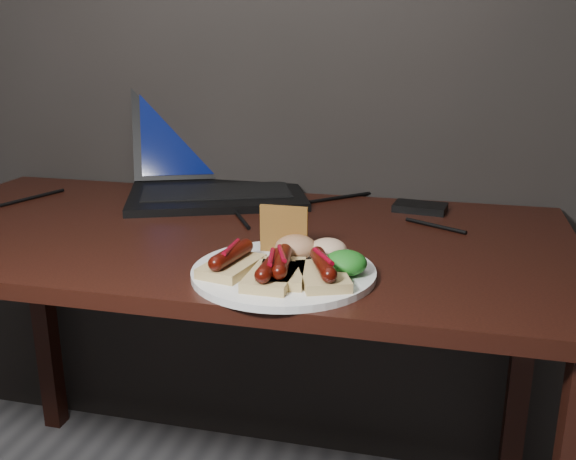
# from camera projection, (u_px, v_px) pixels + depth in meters

# --- Properties ---
(desk) EXTENTS (1.40, 0.70, 0.75)m
(desk) POSITION_uv_depth(u_px,v_px,m) (219.00, 272.00, 1.32)
(desk) COLOR black
(desk) RESTS_ON ground
(laptop) EXTENTS (0.52, 0.50, 0.25)m
(laptop) POSITION_uv_depth(u_px,v_px,m) (215.00, 173.00, 1.58)
(laptop) COLOR black
(laptop) RESTS_ON desk
(hard_drive) EXTENTS (0.12, 0.09, 0.02)m
(hard_drive) POSITION_uv_depth(u_px,v_px,m) (420.00, 207.00, 1.44)
(hard_drive) COLOR black
(hard_drive) RESTS_ON desk
(desk_cables) EXTENTS (1.05, 0.36, 0.01)m
(desk_cables) POSITION_uv_depth(u_px,v_px,m) (243.00, 207.00, 1.45)
(desk_cables) COLOR black
(desk_cables) RESTS_ON desk
(plate) EXTENTS (0.31, 0.31, 0.01)m
(plate) POSITION_uv_depth(u_px,v_px,m) (284.00, 272.00, 1.06)
(plate) COLOR white
(plate) RESTS_ON desk
(bread_sausage_left) EXTENTS (0.09, 0.13, 0.04)m
(bread_sausage_left) POSITION_uv_depth(u_px,v_px,m) (231.00, 261.00, 1.04)
(bread_sausage_left) COLOR #E3CE85
(bread_sausage_left) RESTS_ON plate
(bread_sausage_center) EXTENTS (0.09, 0.12, 0.04)m
(bread_sausage_center) POSITION_uv_depth(u_px,v_px,m) (282.00, 268.00, 1.01)
(bread_sausage_center) COLOR #E3CE85
(bread_sausage_center) RESTS_ON plate
(bread_sausage_right) EXTENTS (0.11, 0.13, 0.04)m
(bread_sausage_right) POSITION_uv_depth(u_px,v_px,m) (323.00, 271.00, 1.00)
(bread_sausage_right) COLOR #E3CE85
(bread_sausage_right) RESTS_ON plate
(bread_sausage_extra) EXTENTS (0.07, 0.12, 0.04)m
(bread_sausage_extra) POSITION_uv_depth(u_px,v_px,m) (271.00, 272.00, 0.99)
(bread_sausage_extra) COLOR #E3CE85
(bread_sausage_extra) RESTS_ON plate
(crispbread) EXTENTS (0.09, 0.01, 0.08)m
(crispbread) POSITION_uv_depth(u_px,v_px,m) (284.00, 229.00, 1.12)
(crispbread) COLOR #A36D2C
(crispbread) RESTS_ON plate
(salad_greens) EXTENTS (0.07, 0.07, 0.04)m
(salad_greens) POSITION_uv_depth(u_px,v_px,m) (345.00, 263.00, 1.03)
(salad_greens) COLOR #175911
(salad_greens) RESTS_ON plate
(salsa_mound) EXTENTS (0.07, 0.07, 0.04)m
(salsa_mound) POSITION_uv_depth(u_px,v_px,m) (296.00, 247.00, 1.10)
(salsa_mound) COLOR #962B0F
(salsa_mound) RESTS_ON plate
(coleslaw_mound) EXTENTS (0.06, 0.06, 0.04)m
(coleslaw_mound) POSITION_uv_depth(u_px,v_px,m) (328.00, 249.00, 1.10)
(coleslaw_mound) COLOR silver
(coleslaw_mound) RESTS_ON plate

